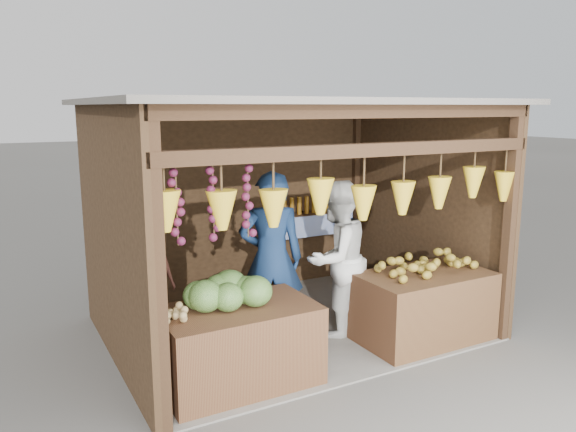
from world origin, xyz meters
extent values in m
plane|color=#514F49|center=(0.00, 0.00, 0.00)|extent=(80.00, 80.00, 0.00)
cube|color=slate|center=(0.00, 0.00, 0.01)|extent=(4.00, 3.00, 0.02)
cube|color=black|center=(0.00, 1.50, 1.30)|extent=(4.00, 0.06, 2.60)
cube|color=black|center=(-2.00, 0.00, 1.30)|extent=(0.06, 3.00, 2.60)
cube|color=black|center=(2.00, 0.00, 1.30)|extent=(0.06, 3.00, 2.60)
cube|color=#605B54|center=(0.00, 0.00, 2.63)|extent=(4.30, 3.30, 0.06)
cube|color=black|center=(-1.94, -1.44, 1.30)|extent=(0.11, 0.11, 2.60)
cube|color=black|center=(1.94, -1.44, 1.30)|extent=(0.11, 0.11, 2.60)
cube|color=black|center=(-1.94, 1.44, 1.30)|extent=(0.11, 0.11, 2.60)
cube|color=black|center=(1.94, 1.44, 1.30)|extent=(0.11, 0.11, 2.60)
cube|color=black|center=(0.00, -1.44, 2.20)|extent=(4.00, 0.12, 0.12)
cube|color=black|center=(0.00, -1.44, 2.54)|extent=(4.00, 0.12, 0.12)
cube|color=#382314|center=(1.05, 1.30, 1.05)|extent=(1.25, 0.30, 0.05)
cube|color=#382314|center=(0.47, 1.30, 0.53)|extent=(0.05, 0.28, 1.05)
cube|color=#382314|center=(1.64, 1.30, 0.53)|extent=(0.05, 0.28, 1.05)
cube|color=blue|center=(1.05, 1.14, 0.92)|extent=(1.25, 0.02, 0.30)
cube|color=#452717|center=(-1.09, -0.98, 0.38)|extent=(1.44, 0.85, 0.76)
cube|color=#442716|center=(1.14, -1.02, 0.39)|extent=(1.46, 0.85, 0.78)
cube|color=black|center=(-1.60, 0.24, 0.14)|extent=(0.31, 0.31, 0.29)
imported|color=#152A4F|center=(-0.38, -0.27, 0.96)|extent=(0.82, 0.69, 1.92)
imported|color=silver|center=(0.39, -0.39, 0.89)|extent=(1.02, 0.89, 1.78)
imported|color=#592D23|center=(-1.60, 0.24, 0.86)|extent=(0.66, 0.60, 1.14)
camera|label=1|loc=(-3.03, -5.51, 2.58)|focal=35.00mm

